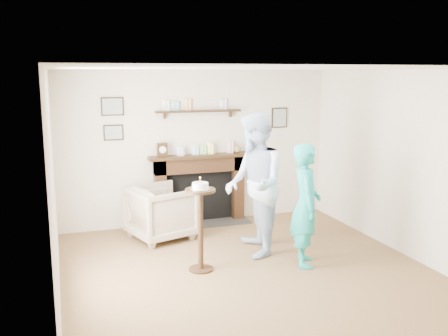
{
  "coord_description": "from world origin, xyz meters",
  "views": [
    {
      "loc": [
        -2.18,
        -5.3,
        2.45
      ],
      "look_at": [
        -0.09,
        0.9,
        1.2
      ],
      "focal_mm": 40.0,
      "sensor_mm": 36.0,
      "label": 1
    }
  ],
  "objects_px": {
    "man": "(253,253)",
    "woman": "(304,264)",
    "pedestal_table": "(200,213)",
    "armchair": "(162,238)"
  },
  "relations": [
    {
      "from": "man",
      "to": "woman",
      "type": "height_order",
      "value": "man"
    },
    {
      "from": "man",
      "to": "woman",
      "type": "relative_size",
      "value": 1.23
    },
    {
      "from": "man",
      "to": "pedestal_table",
      "type": "relative_size",
      "value": 1.62
    },
    {
      "from": "woman",
      "to": "armchair",
      "type": "bearing_deg",
      "value": 64.56
    },
    {
      "from": "armchair",
      "to": "pedestal_table",
      "type": "relative_size",
      "value": 0.73
    },
    {
      "from": "pedestal_table",
      "to": "armchair",
      "type": "bearing_deg",
      "value": 98.63
    },
    {
      "from": "pedestal_table",
      "to": "man",
      "type": "bearing_deg",
      "value": 21.41
    },
    {
      "from": "man",
      "to": "pedestal_table",
      "type": "bearing_deg",
      "value": -57.83
    },
    {
      "from": "armchair",
      "to": "man",
      "type": "height_order",
      "value": "man"
    },
    {
      "from": "armchair",
      "to": "pedestal_table",
      "type": "bearing_deg",
      "value": 171.2
    }
  ]
}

